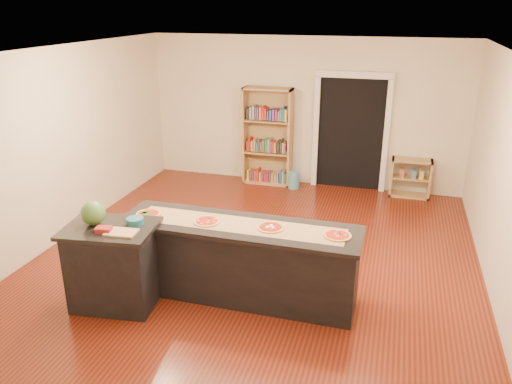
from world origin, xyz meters
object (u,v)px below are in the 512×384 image
(waste_bin, at_px, (294,180))
(watermelon, at_px, (93,213))
(bookshelf, at_px, (267,137))
(low_shelf, at_px, (410,178))
(side_counter, at_px, (114,265))
(kitchen_island, at_px, (239,260))

(waste_bin, bearing_deg, watermelon, -107.45)
(bookshelf, distance_m, low_shelf, 2.77)
(side_counter, height_order, watermelon, watermelon)
(low_shelf, relative_size, watermelon, 2.58)
(bookshelf, height_order, waste_bin, bookshelf)
(kitchen_island, relative_size, watermelon, 10.35)
(bookshelf, xyz_separation_m, watermelon, (-0.82, -4.58, 0.20))
(watermelon, bearing_deg, bookshelf, 79.81)
(side_counter, bearing_deg, bookshelf, 74.99)
(kitchen_island, relative_size, side_counter, 2.83)
(watermelon, bearing_deg, low_shelf, 52.47)
(bookshelf, xyz_separation_m, low_shelf, (2.71, 0.01, -0.58))
(waste_bin, relative_size, watermelon, 1.16)
(kitchen_island, height_order, side_counter, side_counter)
(side_counter, distance_m, waste_bin, 4.62)
(waste_bin, bearing_deg, low_shelf, 4.20)
(low_shelf, bearing_deg, waste_bin, -175.80)
(low_shelf, height_order, waste_bin, low_shelf)
(low_shelf, relative_size, waste_bin, 2.23)
(kitchen_island, height_order, waste_bin, kitchen_island)
(kitchen_island, distance_m, watermelon, 1.77)
(kitchen_island, distance_m, waste_bin, 3.89)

